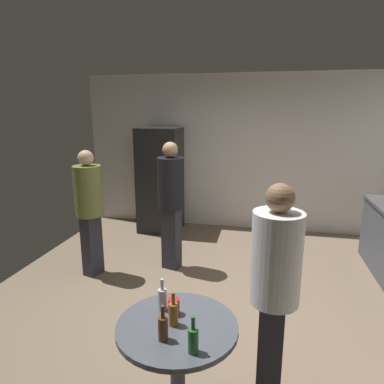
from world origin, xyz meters
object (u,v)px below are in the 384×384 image
at_px(foreground_table, 177,338).
at_px(person_in_white_shirt, 275,281).
at_px(beer_bottle_amber, 174,313).
at_px(person_in_olive_shirt, 89,204).
at_px(beer_bottle_brown, 163,327).
at_px(beer_bottle_green, 193,339).
at_px(person_in_black_shirt, 171,196).
at_px(plastic_cup_red, 174,306).
at_px(beer_bottle_clear, 162,298).
at_px(refrigerator, 160,180).

xyz_separation_m(foreground_table, person_in_white_shirt, (0.61, 0.29, 0.33)).
bearing_deg(beer_bottle_amber, person_in_olive_shirt, 130.36).
bearing_deg(beer_bottle_brown, beer_bottle_green, -19.36).
bearing_deg(person_in_olive_shirt, beer_bottle_amber, -32.77).
relative_size(beer_bottle_amber, person_in_olive_shirt, 0.14).
xyz_separation_m(beer_bottle_green, person_in_black_shirt, (-0.82, 2.49, 0.18)).
height_order(beer_bottle_green, plastic_cup_red, beer_bottle_green).
distance_m(beer_bottle_amber, plastic_cup_red, 0.13).
bearing_deg(person_in_black_shirt, person_in_olive_shirt, -52.21).
relative_size(foreground_table, person_in_white_shirt, 0.49).
bearing_deg(person_in_white_shirt, beer_bottle_green, 53.68).
distance_m(beer_bottle_clear, person_in_black_shirt, 2.18).
height_order(foreground_table, person_in_white_shirt, person_in_white_shirt).
distance_m(refrigerator, beer_bottle_brown, 4.06).
xyz_separation_m(foreground_table, beer_bottle_amber, (-0.02, -0.01, 0.19)).
height_order(plastic_cup_red, person_in_olive_shirt, person_in_olive_shirt).
bearing_deg(person_in_white_shirt, person_in_olive_shirt, -30.46).
bearing_deg(foreground_table, person_in_black_shirt, 106.30).
distance_m(beer_bottle_clear, person_in_white_shirt, 0.78).
bearing_deg(beer_bottle_brown, person_in_olive_shirt, 127.69).
bearing_deg(beer_bottle_amber, refrigerator, 108.32).
distance_m(refrigerator, beer_bottle_clear, 3.74).
distance_m(beer_bottle_green, plastic_cup_red, 0.41).
relative_size(beer_bottle_amber, person_in_white_shirt, 0.14).
height_order(refrigerator, beer_bottle_brown, refrigerator).
relative_size(beer_bottle_amber, beer_bottle_clear, 1.00).
height_order(foreground_table, person_in_olive_shirt, person_in_olive_shirt).
relative_size(refrigerator, foreground_table, 2.25).
relative_size(beer_bottle_brown, beer_bottle_green, 1.00).
distance_m(beer_bottle_amber, beer_bottle_brown, 0.16).
bearing_deg(beer_bottle_clear, plastic_cup_red, -21.17).
relative_size(foreground_table, beer_bottle_green, 3.48).
bearing_deg(person_in_olive_shirt, beer_bottle_brown, -35.45).
xyz_separation_m(beer_bottle_clear, person_in_olive_shirt, (-1.47, 1.72, 0.13)).
height_order(refrigerator, beer_bottle_amber, refrigerator).
relative_size(foreground_table, plastic_cup_red, 7.27).
distance_m(refrigerator, beer_bottle_amber, 3.92).
distance_m(beer_bottle_green, person_in_black_shirt, 2.63).
distance_m(beer_bottle_brown, plastic_cup_red, 0.28).
height_order(beer_bottle_brown, person_in_olive_shirt, person_in_olive_shirt).
bearing_deg(beer_bottle_amber, plastic_cup_red, 104.34).
bearing_deg(beer_bottle_green, person_in_black_shirt, 108.12).
height_order(person_in_olive_shirt, person_in_white_shirt, person_in_white_shirt).
bearing_deg(person_in_black_shirt, beer_bottle_green, 33.48).
bearing_deg(person_in_white_shirt, plastic_cup_red, 19.68).
height_order(person_in_black_shirt, person_in_white_shirt, person_in_black_shirt).
relative_size(beer_bottle_clear, person_in_olive_shirt, 0.14).
distance_m(beer_bottle_clear, person_in_olive_shirt, 2.26).
height_order(beer_bottle_amber, person_in_white_shirt, person_in_white_shirt).
bearing_deg(beer_bottle_green, beer_bottle_brown, 160.64).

